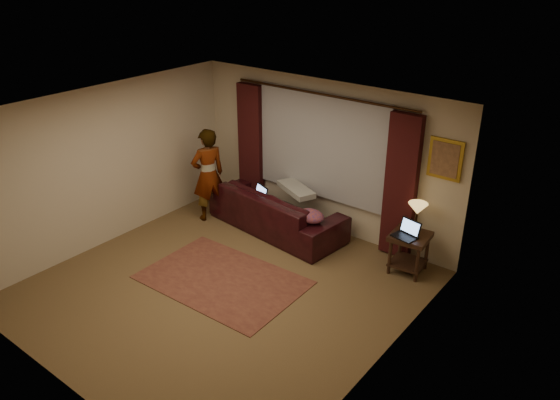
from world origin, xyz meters
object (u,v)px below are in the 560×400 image
object	(u,v)px
tiffany_lamp	(417,217)
laptop_table	(405,230)
laptop_sofa	(255,194)
end_table	(409,253)
person	(208,175)
sofa	(277,203)

from	to	relation	value
tiffany_lamp	laptop_table	size ratio (longest dim) A/B	1.24
laptop_sofa	tiffany_lamp	world-z (taller)	tiffany_lamp
end_table	tiffany_lamp	xyz separation A→B (m)	(0.01, 0.13, 0.55)
laptop_table	person	bearing A→B (deg)	-161.25
tiffany_lamp	person	world-z (taller)	person
laptop_sofa	person	bearing A→B (deg)	-144.50
tiffany_lamp	laptop_table	bearing A→B (deg)	-98.39
person	laptop_sofa	bearing A→B (deg)	125.12
tiffany_lamp	laptop_table	distance (m)	0.29
end_table	laptop_table	xyz separation A→B (m)	(-0.03, -0.14, 0.44)
end_table	laptop_table	world-z (taller)	laptop_table
sofa	tiffany_lamp	bearing A→B (deg)	-166.89
sofa	laptop_table	size ratio (longest dim) A/B	6.75
laptop_table	tiffany_lamp	bearing A→B (deg)	93.81
laptop_sofa	end_table	distance (m)	2.79
laptop_table	person	world-z (taller)	person
sofa	laptop_sofa	distance (m)	0.40
sofa	end_table	size ratio (longest dim) A/B	3.96
sofa	person	bearing A→B (deg)	24.46
person	end_table	bearing A→B (deg)	119.42
end_table	tiffany_lamp	distance (m)	0.56
sofa	person	size ratio (longest dim) A/B	1.48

